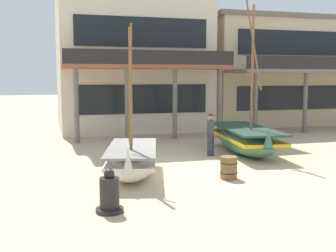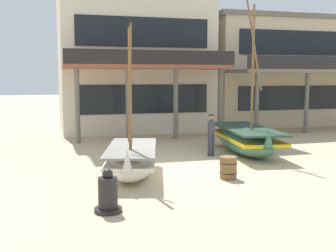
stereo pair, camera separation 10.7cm
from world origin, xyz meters
name	(u,v)px [view 1 (the left image)]	position (x,y,z in m)	size (l,w,h in m)	color
ground_plane	(176,170)	(0.00, 0.00, 0.00)	(120.00, 120.00, 0.00)	#CCB78E
fishing_boat_near_left	(132,160)	(-1.61, -0.44, 0.54)	(2.43, 4.10, 4.82)	silver
fishing_boat_centre_large	(246,139)	(3.67, 2.15, 0.61)	(2.36, 5.06, 6.44)	#427056
fisherman_by_hull	(211,135)	(2.10, 2.09, 0.83)	(0.29, 0.40, 1.68)	#33333D
capstan_winch	(109,195)	(-2.84, -3.76, 0.42)	(0.66, 0.66, 1.04)	black
wooden_barrel	(229,168)	(1.21, -1.59, 0.35)	(0.56, 0.56, 0.70)	brown
harbor_building_main	(131,38)	(0.88, 11.93, 5.45)	(8.87, 8.82, 10.91)	beige
harbor_building_annex	(281,71)	(11.29, 12.15, 3.50)	(11.23, 8.64, 6.99)	beige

